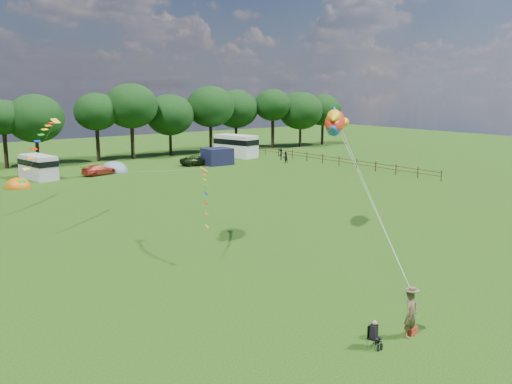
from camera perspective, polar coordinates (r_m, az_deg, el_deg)
ground_plane at (r=27.80m, az=10.16°, el=-10.59°), size 180.00×180.00×0.00m
tree_line at (r=76.55m, az=-18.51°, el=7.37°), size 102.98×10.98×10.27m
fence at (r=73.53m, az=7.48°, el=3.29°), size 0.12×33.12×1.20m
car_c at (r=66.69m, az=-15.43°, el=2.15°), size 4.18×2.48×1.17m
car_d at (r=72.68m, az=-5.85°, el=3.17°), size 4.67×2.45×1.23m
campervan_c at (r=65.90m, az=-20.96°, el=2.43°), size 2.98×5.51×2.57m
campervan_d at (r=80.77m, az=-2.02°, el=4.71°), size 3.95×6.73×3.09m
tent_orange at (r=61.15m, az=-22.69°, el=0.43°), size 2.52×2.76×1.97m
tent_greyblue at (r=68.88m, az=-14.01°, el=2.00°), size 3.29×3.60×2.45m
awning_navy at (r=72.73m, az=-3.90°, el=3.56°), size 3.50×2.89×2.12m
kite_flyer at (r=24.13m, az=15.25°, el=-11.69°), size 0.77×0.55×1.95m
camp_chair at (r=23.02m, az=11.67°, el=-13.48°), size 0.55×0.55×1.12m
kite_bag at (r=24.67m, az=15.28°, el=-13.23°), size 0.50×0.37×0.33m
fish_kite at (r=38.15m, az=7.86°, el=6.95°), size 3.67×3.41×2.13m
streamer_kite_b at (r=42.03m, az=-20.59°, el=5.01°), size 4.27×4.57×3.79m
streamer_kite_c at (r=34.71m, az=-5.12°, el=0.59°), size 3.03×4.92×2.77m
walker_a at (r=74.35m, az=2.95°, el=3.49°), size 0.74×0.46×1.52m
walker_b at (r=77.59m, az=2.47°, el=3.82°), size 1.11×0.96×1.58m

